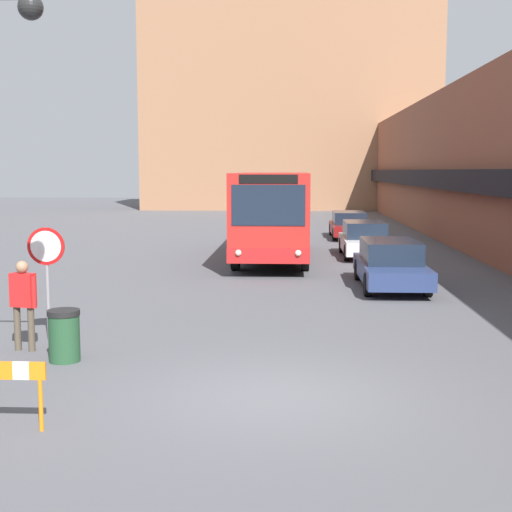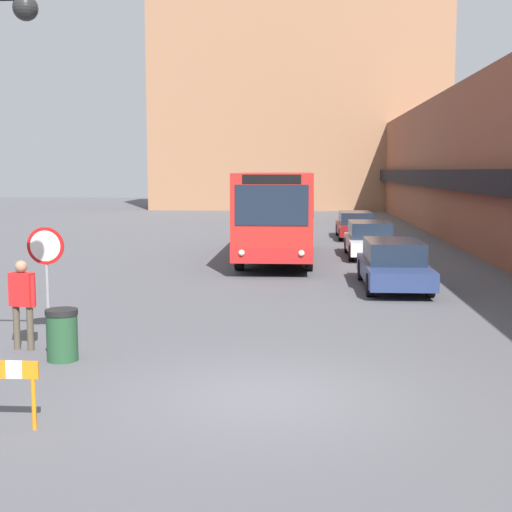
% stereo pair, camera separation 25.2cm
% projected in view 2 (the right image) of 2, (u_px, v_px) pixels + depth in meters
% --- Properties ---
extents(ground_plane, '(160.00, 160.00, 0.00)m').
position_uv_depth(ground_plane, '(267.00, 396.00, 10.95)').
color(ground_plane, '#515156').
extents(building_row_right, '(5.50, 60.00, 7.43)m').
position_uv_depth(building_row_right, '(504.00, 165.00, 33.63)').
color(building_row_right, brown).
rests_on(building_row_right, ground_plane).
extents(building_backdrop_far, '(26.00, 8.00, 17.82)m').
position_uv_depth(building_backdrop_far, '(298.00, 110.00, 64.20)').
color(building_backdrop_far, '#996B4C').
rests_on(building_backdrop_far, ground_plane).
extents(city_bus, '(2.69, 10.64, 3.37)m').
position_uv_depth(city_bus, '(278.00, 212.00, 27.78)').
color(city_bus, red).
rests_on(city_bus, ground_plane).
extents(parked_car_front, '(1.84, 4.77, 1.41)m').
position_uv_depth(parked_car_front, '(394.00, 264.00, 21.00)').
color(parked_car_front, navy).
rests_on(parked_car_front, ground_plane).
extents(parked_car_middle, '(1.83, 4.60, 1.42)m').
position_uv_depth(parked_car_middle, '(370.00, 239.00, 28.60)').
color(parked_car_middle, silver).
rests_on(parked_car_middle, ground_plane).
extents(parked_car_back, '(1.84, 4.88, 1.35)m').
position_uv_depth(parked_car_back, '(355.00, 225.00, 36.57)').
color(parked_car_back, maroon).
rests_on(parked_car_back, ground_plane).
extents(stop_sign, '(0.76, 0.08, 2.33)m').
position_uv_depth(stop_sign, '(46.00, 259.00, 14.37)').
color(stop_sign, gray).
rests_on(stop_sign, ground_plane).
extents(pedestrian, '(0.56, 0.32, 1.75)m').
position_uv_depth(pedestrian, '(22.00, 296.00, 13.68)').
color(pedestrian, brown).
rests_on(pedestrian, ground_plane).
extents(trash_bin, '(0.59, 0.59, 0.95)m').
position_uv_depth(trash_bin, '(62.00, 335.00, 12.97)').
color(trash_bin, '#234C2D').
rests_on(trash_bin, ground_plane).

